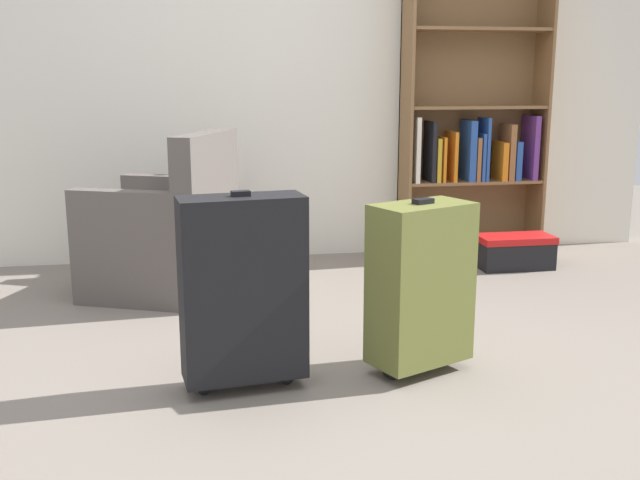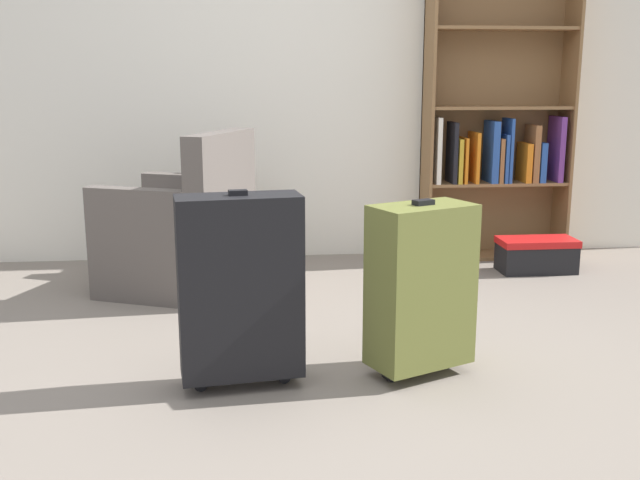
% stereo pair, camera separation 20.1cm
% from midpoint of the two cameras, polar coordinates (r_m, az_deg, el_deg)
% --- Properties ---
extents(ground_plane, '(9.44, 9.44, 0.00)m').
position_cam_midpoint_polar(ground_plane, '(3.02, 1.31, -10.65)').
color(ground_plane, slate).
extents(back_wall, '(5.40, 0.10, 2.60)m').
position_cam_midpoint_polar(back_wall, '(4.91, -1.75, 13.81)').
color(back_wall, silver).
rests_on(back_wall, ground).
extents(bookshelf, '(0.95, 0.27, 1.97)m').
position_cam_midpoint_polar(bookshelf, '(5.05, 14.66, 9.01)').
color(bookshelf, brown).
rests_on(bookshelf, ground).
extents(armchair, '(0.91, 0.91, 0.90)m').
position_cam_midpoint_polar(armchair, '(4.21, -9.27, 0.38)').
color(armchair, '#59514C').
rests_on(armchair, ground).
extents(mug, '(0.12, 0.08, 0.10)m').
position_cam_midpoint_polar(mug, '(4.13, -3.44, -3.53)').
color(mug, red).
rests_on(mug, ground).
extents(storage_box, '(0.47, 0.24, 0.21)m').
position_cam_midpoint_polar(storage_box, '(4.80, 17.59, -1.06)').
color(storage_box, black).
rests_on(storage_box, ground).
extents(suitcase_olive, '(0.46, 0.37, 0.72)m').
position_cam_midpoint_polar(suitcase_olive, '(2.98, 9.72, -3.50)').
color(suitcase_olive, brown).
rests_on(suitcase_olive, ground).
extents(suitcase_black, '(0.49, 0.25, 0.78)m').
position_cam_midpoint_polar(suitcase_black, '(2.82, -4.18, -3.68)').
color(suitcase_black, black).
rests_on(suitcase_black, ground).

